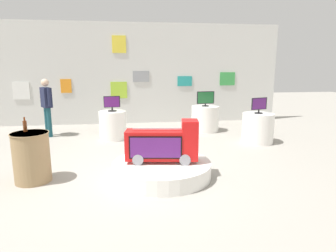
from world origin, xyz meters
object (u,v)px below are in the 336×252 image
display_pedestal_left_rear (258,128)px  display_pedestal_right_rear (205,119)px  tv_on_right_rear (206,98)px  tv_on_left_rear (259,105)px  novelty_firetruck_tv (163,145)px  tv_on_center_rear (112,103)px  bottle_on_side_table (25,126)px  display_pedestal_center_rear (113,125)px  shopper_browsing_near_truck (47,103)px  side_table_round (32,157)px  main_display_pedestal (162,169)px

display_pedestal_left_rear → display_pedestal_right_rear: (-0.96, 1.48, 0.00)m
tv_on_right_rear → display_pedestal_left_rear: bearing=-57.1°
tv_on_left_rear → display_pedestal_right_rear: size_ratio=0.56×
display_pedestal_right_rear → tv_on_right_rear: tv_on_right_rear is taller
novelty_firetruck_tv → tv_on_center_rear: 3.04m
display_pedestal_left_rear → bottle_on_side_table: bearing=-160.1°
display_pedestal_right_rear → novelty_firetruck_tv: bearing=-115.8°
display_pedestal_left_rear → tv_on_center_rear: tv_on_center_rear is taller
tv_on_left_rear → display_pedestal_center_rear: 3.77m
novelty_firetruck_tv → tv_on_left_rear: bearing=36.9°
novelty_firetruck_tv → shopper_browsing_near_truck: shopper_browsing_near_truck is taller
tv_on_left_rear → display_pedestal_center_rear: tv_on_left_rear is taller
display_pedestal_left_rear → shopper_browsing_near_truck: (-5.38, 1.44, 0.54)m
side_table_round → tv_on_right_rear: bearing=41.1°
bottle_on_side_table → display_pedestal_center_rear: bearing=64.1°
novelty_firetruck_tv → bottle_on_side_table: (-2.27, 0.20, 0.36)m
novelty_firetruck_tv → shopper_browsing_near_truck: 4.39m
display_pedestal_center_rear → tv_on_center_rear: (-0.00, -0.00, 0.58)m
display_pedestal_center_rear → bottle_on_side_table: bearing=-115.9°
display_pedestal_center_rear → shopper_browsing_near_truck: 1.92m
main_display_pedestal → tv_on_right_rear: size_ratio=3.26×
novelty_firetruck_tv → display_pedestal_center_rear: bearing=109.0°
display_pedestal_left_rear → bottle_on_side_table: 5.25m
main_display_pedestal → side_table_round: 2.18m
display_pedestal_left_rear → tv_on_right_rear: (-0.96, 1.48, 0.60)m
display_pedestal_left_rear → display_pedestal_right_rear: 1.76m
main_display_pedestal → tv_on_right_rear: tv_on_right_rear is taller
display_pedestal_right_rear → shopper_browsing_near_truck: shopper_browsing_near_truck is taller
side_table_round → novelty_firetruck_tv: bearing=-2.4°
novelty_firetruck_tv → display_pedestal_center_rear: (-0.98, 2.86, -0.20)m
side_table_round → tv_on_left_rear: bearing=21.4°
display_pedestal_right_rear → bottle_on_side_table: 5.15m
main_display_pedestal → bottle_on_side_table: (-2.25, 0.19, 0.80)m
main_display_pedestal → tv_on_center_rear: bearing=108.6°
display_pedestal_left_rear → shopper_browsing_near_truck: size_ratio=0.50×
display_pedestal_right_rear → bottle_on_side_table: bottle_on_side_table is taller
novelty_firetruck_tv → display_pedestal_left_rear: 3.30m
bottle_on_side_table → tv_on_right_rear: bearing=39.5°
tv_on_left_rear → tv_on_center_rear: bearing=166.4°
tv_on_left_rear → tv_on_right_rear: size_ratio=0.85×
tv_on_right_rear → shopper_browsing_near_truck: 4.42m
tv_on_left_rear → tv_on_center_rear: tv_on_center_rear is taller
display_pedestal_left_rear → bottle_on_side_table: bottle_on_side_table is taller
bottle_on_side_table → tv_on_center_rear: bearing=64.0°
novelty_firetruck_tv → side_table_round: bearing=177.6°
display_pedestal_left_rear → tv_on_left_rear: bearing=-107.3°
novelty_firetruck_tv → side_table_round: 2.19m
display_pedestal_left_rear → tv_on_left_rear: (-0.00, -0.00, 0.59)m
display_pedestal_left_rear → tv_on_center_rear: 3.76m
main_display_pedestal → side_table_round: size_ratio=2.05×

